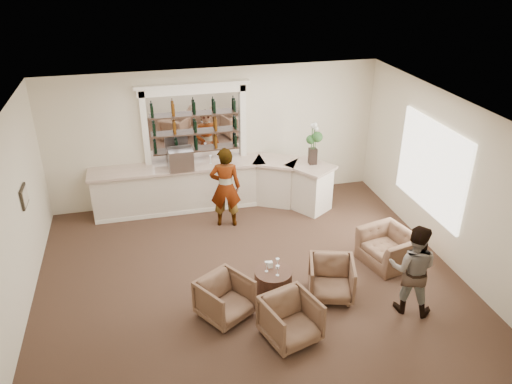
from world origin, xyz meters
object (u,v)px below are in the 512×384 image
cocktail_table (273,283)px  armchair_center (291,320)px  bar_counter (214,186)px  guest (413,269)px  armchair_left (225,298)px  armchair_right (331,279)px  armchair_far (388,248)px  sommelier (225,187)px  flower_vase (313,141)px  espresso_machine (181,159)px

cocktail_table → armchair_center: armchair_center is taller
bar_counter → armchair_center: bearing=-84.7°
guest → bar_counter: bearing=-26.9°
cocktail_table → armchair_left: bearing=-158.2°
armchair_right → armchair_left: bearing=-160.1°
armchair_right → armchair_far: (1.52, 0.74, -0.03)m
sommelier → guest: bearing=136.7°
sommelier → armchair_far: (2.89, -2.28, -0.60)m
armchair_right → flower_vase: 3.73m
bar_counter → armchair_right: size_ratio=7.00×
cocktail_table → armchair_center: size_ratio=0.82×
armchair_center → espresso_machine: 4.97m
guest → armchair_right: (-1.19, 0.66, -0.47)m
guest → espresso_machine: (-3.44, 4.50, 0.54)m
armchair_left → armchair_center: (0.93, -0.79, 0.01)m
cocktail_table → armchair_left: (-0.97, -0.39, 0.12)m
guest → armchair_center: size_ratio=2.00×
flower_vase → armchair_left: bearing=-128.6°
cocktail_table → armchair_far: bearing=9.9°
cocktail_table → sommelier: bearing=97.6°
sommelier → flower_vase: size_ratio=1.84×
bar_counter → guest: size_ratio=3.40×
cocktail_table → sommelier: (-0.36, 2.72, 0.69)m
cocktail_table → flower_vase: 3.87m
bar_counter → guest: (2.68, -4.57, 0.27)m
guest → flower_vase: (-0.39, 4.05, 0.87)m
armchair_far → flower_vase: 3.07m
sommelier → armchair_left: size_ratio=2.31×
armchair_far → flower_vase: (-0.72, 2.65, 1.38)m
cocktail_table → espresso_machine: 3.92m
armchair_center → espresso_machine: (-1.21, 4.72, 1.00)m
guest → armchair_right: guest is taller
bar_counter → armchair_right: bar_counter is taller
guest → espresso_machine: size_ratio=3.03×
cocktail_table → armchair_left: 1.05m
armchair_left → armchair_right: size_ratio=1.00×
flower_vase → guest: bearing=-84.5°
armchair_right → armchair_far: armchair_right is taller
espresso_machine → armchair_far: bearing=-40.9°
cocktail_table → flower_vase: (1.81, 3.09, 1.47)m
guest → flower_vase: 4.17m
armchair_left → espresso_machine: bearing=61.5°
cocktail_table → armchair_far: (2.53, 0.44, 0.09)m
bar_counter → espresso_machine: (-0.76, -0.07, 0.81)m
sommelier → armchair_far: bearing=153.6°
guest → espresso_machine: 5.69m
sommelier → armchair_right: sommelier is taller
armchair_left → armchair_center: bearing=-72.8°
guest → armchair_left: bearing=22.4°
armchair_right → flower_vase: bearing=94.2°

